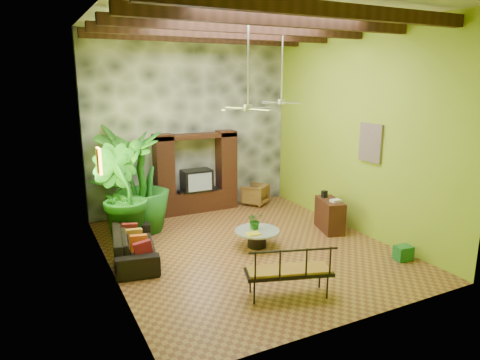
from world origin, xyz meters
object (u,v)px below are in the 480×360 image
tall_plant_c (141,182)px  coffee_table (257,236)px  ceiling_fan_back (282,94)px  side_console (330,215)px  wicker_armchair (255,194)px  tall_plant_b (120,194)px  ceiling_fan_front (248,97)px  tall_plant_a (119,173)px  entertainment_center (196,179)px  sofa (134,245)px  green_bin (403,253)px  iron_bench (291,269)px

tall_plant_c → coffee_table: (2.06, -2.25, -1.01)m
ceiling_fan_back → side_console: (0.81, -1.13, -3.00)m
wicker_armchair → tall_plant_b: bearing=-19.0°
ceiling_fan_front → tall_plant_a: size_ratio=0.69×
entertainment_center → coffee_table: 3.28m
ceiling_fan_back → side_console: size_ratio=1.85×
ceiling_fan_front → wicker_armchair: ceiling_fan_front is taller
ceiling_fan_front → sofa: (-2.24, 0.93, -3.08)m
sofa → tall_plant_b: size_ratio=0.95×
wicker_armchair → side_console: (0.57, -2.88, 0.08)m
ceiling_fan_front → side_console: (2.61, 0.47, -3.00)m
tall_plant_c → green_bin: tall_plant_c is taller
sofa → wicker_armchair: (4.28, 2.42, -0.00)m
sofa → wicker_armchair: 4.92m
tall_plant_c → green_bin: 6.31m
entertainment_center → coffee_table: entertainment_center is taller
entertainment_center → tall_plant_b: 2.85m
tall_plant_c → side_console: 4.82m
tall_plant_a → green_bin: tall_plant_a is taller
entertainment_center → ceiling_fan_front: bearing=-93.2°
ceiling_fan_back → green_bin: 4.76m
ceiling_fan_back → ceiling_fan_front: bearing=-138.4°
ceiling_fan_back → sofa: size_ratio=0.85×
entertainment_center → tall_plant_b: tall_plant_b is taller
ceiling_fan_front → ceiling_fan_back: same height
tall_plant_a → coffee_table: (2.40, -3.20, -1.09)m
tall_plant_a → sofa: bearing=-95.9°
entertainment_center → wicker_armchair: 1.96m
entertainment_center → ceiling_fan_back: size_ratio=1.29×
entertainment_center → coffee_table: (0.23, -3.20, -0.71)m
entertainment_center → tall_plant_a: (-2.17, 0.00, 0.38)m
green_bin → side_console: bearing=96.4°
tall_plant_b → coffee_table: bearing=-33.1°
tall_plant_a → coffee_table: size_ratio=2.62×
tall_plant_a → side_console: tall_plant_a is taller
wicker_armchair → sofa: bearing=-6.0°
coffee_table → entertainment_center: bearing=94.1°
sofa → coffee_table: bearing=-92.9°
iron_bench → tall_plant_a: bearing=126.1°
ceiling_fan_front → green_bin: ceiling_fan_front is taller
entertainment_center → side_console: size_ratio=2.39×
tall_plant_a → tall_plant_b: size_ratio=1.17×
tall_plant_b → tall_plant_c: (0.62, 0.51, 0.11)m
tall_plant_a → tall_plant_c: 1.01m
ceiling_fan_front → iron_bench: ceiling_fan_front is taller
tall_plant_c → ceiling_fan_back: bearing=-16.1°
ceiling_fan_front → tall_plant_a: 4.54m
tall_plant_b → green_bin: (5.10, -3.79, -1.00)m
ceiling_fan_front → tall_plant_c: bearing=122.2°
coffee_table → tall_plant_c: bearing=132.5°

